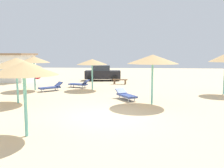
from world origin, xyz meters
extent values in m
plane|color=beige|center=(0.00, 0.00, 0.00)|extent=(80.00, 80.00, 0.00)
cylinder|color=#6BC6BC|center=(2.37, 3.09, 1.25)|extent=(0.12, 0.12, 2.51)
cone|color=tan|center=(2.37, 3.09, 2.67)|extent=(2.98, 2.98, 0.53)
cylinder|color=#6BC6BC|center=(-6.87, 7.86, 1.19)|extent=(0.12, 0.12, 2.38)
cone|color=tan|center=(-6.87, 7.86, 2.53)|extent=(2.58, 2.58, 0.51)
torus|color=red|center=(-6.65, 7.86, 1.26)|extent=(0.71, 0.18, 0.70)
cylinder|color=#6BC6BC|center=(-2.18, 8.56, 1.10)|extent=(0.12, 0.12, 2.21)
cone|color=tan|center=(-2.18, 8.56, 2.33)|extent=(2.58, 2.58, 0.46)
cylinder|color=#6BC6BC|center=(7.96, 7.12, 1.25)|extent=(0.12, 0.12, 2.50)
cylinder|color=#6BC6BC|center=(-2.57, -2.85, 1.16)|extent=(0.12, 0.12, 2.33)
cone|color=tan|center=(-2.57, -2.85, 2.46)|extent=(2.41, 2.41, 0.46)
cylinder|color=#6BC6BC|center=(-5.72, 2.69, 1.13)|extent=(0.12, 0.12, 2.26)
cone|color=tan|center=(-5.72, 2.69, 2.46)|extent=(2.98, 2.98, 0.59)
cube|color=#33478C|center=(0.85, 4.32, 0.28)|extent=(1.43, 1.78, 0.12)
cube|color=#33478C|center=(0.43, 5.00, 0.48)|extent=(0.82, 0.77, 0.34)
cylinder|color=silver|center=(0.35, 4.72, 0.11)|extent=(0.06, 0.06, 0.22)
cylinder|color=silver|center=(0.72, 4.95, 0.11)|extent=(0.06, 0.06, 0.22)
cylinder|color=silver|center=(0.97, 3.69, 0.11)|extent=(0.06, 0.06, 0.22)
cylinder|color=silver|center=(1.35, 3.92, 0.11)|extent=(0.06, 0.06, 0.22)
cube|color=#33478C|center=(-5.47, 7.42, 0.28)|extent=(1.67, 1.64, 0.12)
cube|color=#33478C|center=(-4.89, 7.97, 0.50)|extent=(0.80, 0.80, 0.39)
cylinder|color=silver|center=(-5.19, 8.00, 0.11)|extent=(0.06, 0.06, 0.22)
cylinder|color=silver|center=(-4.89, 7.68, 0.11)|extent=(0.06, 0.06, 0.22)
cylinder|color=silver|center=(-6.06, 7.17, 0.11)|extent=(0.06, 0.06, 0.22)
cylinder|color=silver|center=(-5.75, 6.85, 0.11)|extent=(0.06, 0.06, 0.22)
cube|color=#33478C|center=(-3.69, 9.74, 0.28)|extent=(1.81, 1.14, 0.12)
cube|color=#33478C|center=(-2.93, 9.49, 0.52)|extent=(0.65, 0.75, 0.42)
cylinder|color=silver|center=(-3.05, 9.76, 0.11)|extent=(0.06, 0.06, 0.22)
cylinder|color=silver|center=(-3.19, 9.34, 0.11)|extent=(0.06, 0.06, 0.22)
cylinder|color=silver|center=(-4.19, 10.13, 0.11)|extent=(0.06, 0.06, 0.22)
cylinder|color=silver|center=(-4.33, 9.71, 0.11)|extent=(0.06, 0.06, 0.22)
cube|color=brown|center=(-0.08, 12.44, 0.45)|extent=(1.53, 0.56, 0.08)
cube|color=brown|center=(-0.62, 12.50, 0.21)|extent=(0.16, 0.37, 0.41)
cube|color=brown|center=(0.47, 12.38, 0.21)|extent=(0.16, 0.37, 0.41)
cube|color=black|center=(-2.22, 15.68, 0.67)|extent=(4.14, 2.06, 0.90)
cube|color=#262D38|center=(-2.41, 15.66, 1.42)|extent=(2.13, 1.74, 0.60)
cylinder|color=black|center=(-0.95, 16.68, 0.32)|extent=(0.66, 0.28, 0.64)
cylinder|color=black|center=(-0.79, 14.93, 0.32)|extent=(0.66, 0.28, 0.64)
cylinder|color=black|center=(-3.64, 16.44, 0.32)|extent=(0.66, 0.28, 0.64)
cylinder|color=black|center=(-3.48, 14.68, 0.32)|extent=(0.66, 0.28, 0.64)
cube|color=white|center=(-11.86, 14.11, 1.43)|extent=(3.34, 3.76, 2.87)
cube|color=#8C6B4C|center=(-11.86, 14.11, 2.97)|extent=(3.74, 4.16, 0.20)
camera|label=1|loc=(1.26, -10.72, 2.95)|focal=37.52mm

